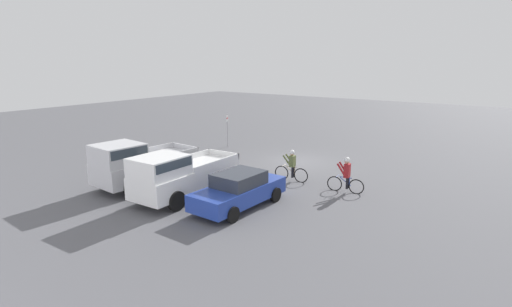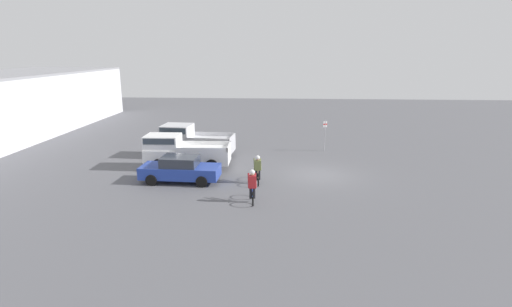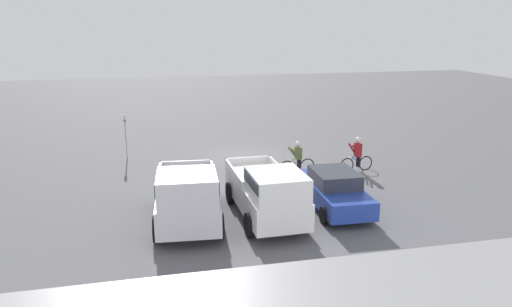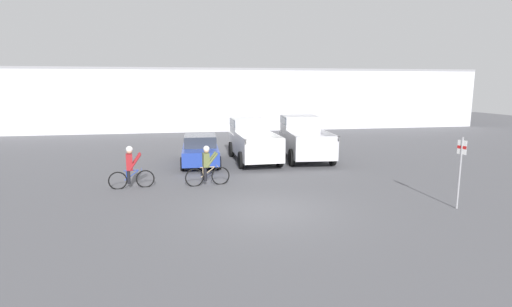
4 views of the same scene
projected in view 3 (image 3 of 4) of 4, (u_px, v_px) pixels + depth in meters
The scene contains 7 objects.
ground_plane at pixel (245, 157), 26.45m from camera, with size 80.00×80.00×0.00m, color #56565B.
sedan_0 at pixel (334, 190), 19.08m from camera, with size 2.03×4.53×1.50m.
pickup_truck_0 at pixel (268, 191), 17.77m from camera, with size 2.22×5.38×2.14m.
pickup_truck_1 at pixel (187, 195), 17.20m from camera, with size 2.61×5.15×2.26m.
cyclist_0 at pixel (297, 158), 23.24m from camera, with size 1.80×0.50×1.64m.
cyclist_1 at pixel (357, 154), 23.78m from camera, with size 1.74×0.50×1.70m.
fire_lane_sign at pixel (125, 132), 25.67m from camera, with size 0.14×0.29×2.36m.
Camera 3 is at (5.17, 24.98, 7.01)m, focal length 35.00 mm.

